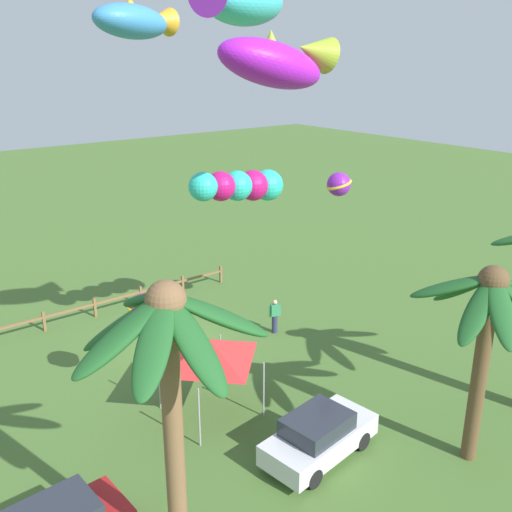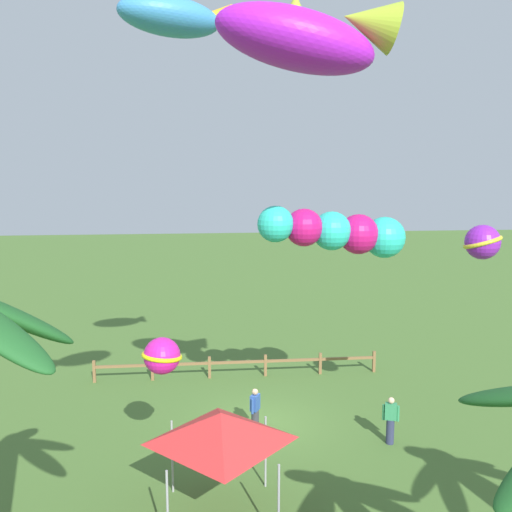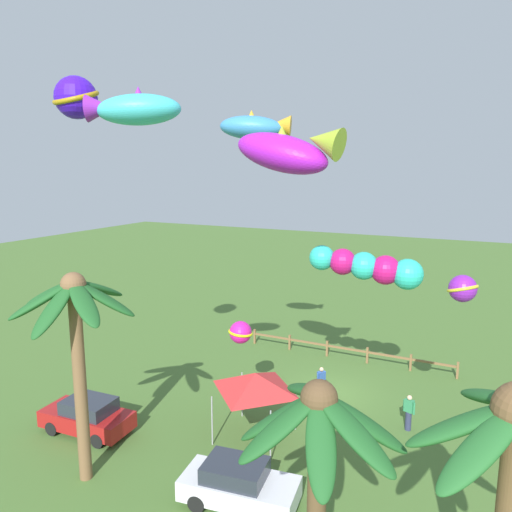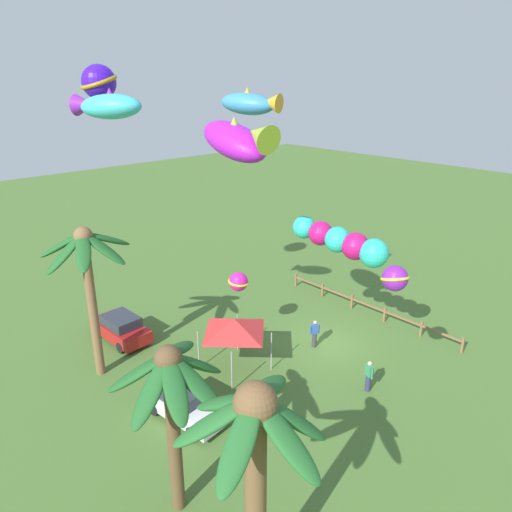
# 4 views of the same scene
# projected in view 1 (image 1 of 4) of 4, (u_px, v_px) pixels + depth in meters

# --- Properties ---
(ground_plane) EXTENTS (120.00, 120.00, 0.00)m
(ground_plane) POSITION_uv_depth(u_px,v_px,m) (177.00, 343.00, 25.10)
(ground_plane) COLOR #476B2D
(palm_tree_1) EXTENTS (4.30, 4.21, 7.67)m
(palm_tree_1) POSITION_uv_depth(u_px,v_px,m) (167.00, 359.00, 11.90)
(palm_tree_1) COLOR brown
(palm_tree_1) RESTS_ON ground
(palm_tree_2) EXTENTS (4.09, 3.93, 6.36)m
(palm_tree_2) POSITION_uv_depth(u_px,v_px,m) (489.00, 315.00, 16.40)
(palm_tree_2) COLOR brown
(palm_tree_2) RESTS_ON ground
(rail_fence) EXTENTS (12.24, 0.12, 0.95)m
(rail_fence) POSITION_uv_depth(u_px,v_px,m) (118.00, 299.00, 28.10)
(rail_fence) COLOR brown
(rail_fence) RESTS_ON ground
(parked_car_0) EXTENTS (4.09, 2.19, 1.51)m
(parked_car_0) POSITION_uv_depth(u_px,v_px,m) (319.00, 436.00, 17.79)
(parked_car_0) COLOR silver
(parked_car_0) RESTS_ON ground
(spectator_0) EXTENTS (0.52, 0.34, 1.59)m
(spectator_0) POSITION_uv_depth(u_px,v_px,m) (275.00, 316.00, 25.79)
(spectator_0) COLOR #2D3351
(spectator_0) RESTS_ON ground
(spectator_1) EXTENTS (0.38, 0.49, 1.59)m
(spectator_1) POSITION_uv_depth(u_px,v_px,m) (178.00, 333.00, 24.17)
(spectator_1) COLOR #38383D
(spectator_1) RESTS_ON ground
(festival_tent) EXTENTS (2.86, 2.86, 2.85)m
(festival_tent) POSITION_uv_depth(u_px,v_px,m) (210.00, 350.00, 19.42)
(festival_tent) COLOR #9E9EA3
(festival_tent) RESTS_ON ground
(kite_ball_0) EXTENTS (1.46, 1.47, 0.98)m
(kite_ball_0) POSITION_uv_depth(u_px,v_px,m) (339.00, 184.00, 23.49)
(kite_ball_0) COLOR purple
(kite_fish_1) EXTENTS (4.14, 2.01, 2.01)m
(kite_fish_1) POSITION_uv_depth(u_px,v_px,m) (277.00, 61.00, 16.53)
(kite_fish_1) COLOR #B31BD4
(kite_fish_2) EXTENTS (3.24, 2.13, 1.29)m
(kite_fish_2) POSITION_uv_depth(u_px,v_px,m) (135.00, 21.00, 16.95)
(kite_fish_2) COLOR #398BCC
(kite_tube_3) EXTENTS (4.70, 1.78, 1.69)m
(kite_tube_3) POSITION_uv_depth(u_px,v_px,m) (241.00, 186.00, 22.50)
(kite_tube_3) COLOR #28C7B1
(kite_fish_4) EXTENTS (3.07, 2.39, 1.21)m
(kite_fish_4) POSITION_uv_depth(u_px,v_px,m) (241.00, 0.00, 11.45)
(kite_fish_4) COLOR #3CC1CF
(kite_ball_6) EXTENTS (1.53, 1.52, 1.02)m
(kite_ball_6) POSITION_uv_depth(u_px,v_px,m) (144.00, 308.00, 19.29)
(kite_ball_6) COLOR #DA1D9D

